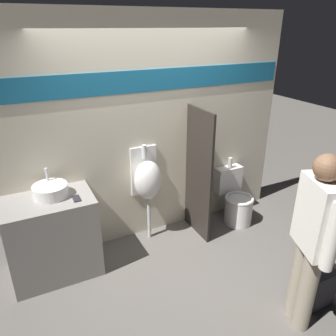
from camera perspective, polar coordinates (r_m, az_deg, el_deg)
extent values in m
plane|color=#5B5651|center=(4.10, 1.08, -14.45)|extent=(16.00, 16.00, 0.00)
cube|color=beige|center=(3.94, -2.78, 6.26)|extent=(3.62, 0.06, 2.70)
cube|color=#19668E|center=(3.77, -2.74, 15.01)|extent=(3.54, 0.01, 0.24)
cube|color=gray|center=(3.77, -19.33, -11.29)|extent=(0.90, 0.58, 0.91)
cylinder|color=white|center=(3.56, -19.79, -3.75)|extent=(0.35, 0.35, 0.13)
cylinder|color=silver|center=(3.62, -20.35, -1.05)|extent=(0.03, 0.03, 0.14)
cube|color=#232328|center=(3.46, -15.66, -5.14)|extent=(0.07, 0.14, 0.01)
cube|color=#28231E|center=(4.07, 5.33, -1.14)|extent=(0.03, 0.58, 1.65)
cylinder|color=silver|center=(4.19, -3.31, -8.57)|extent=(0.04, 0.04, 0.59)
ellipsoid|color=white|center=(3.94, -3.48, -2.14)|extent=(0.35, 0.27, 0.50)
cube|color=white|center=(4.02, -4.26, -0.44)|extent=(0.33, 0.02, 0.62)
cylinder|color=silver|center=(3.89, -4.16, 2.90)|extent=(0.06, 0.06, 0.16)
cylinder|color=white|center=(4.64, 12.12, -7.29)|extent=(0.38, 0.38, 0.36)
torus|color=white|center=(4.54, 12.33, -5.19)|extent=(0.39, 0.39, 0.04)
cube|color=white|center=(4.66, 10.41, -1.92)|extent=(0.38, 0.16, 0.36)
cylinder|color=silver|center=(4.54, 10.80, 0.94)|extent=(0.06, 0.06, 0.14)
cylinder|color=gray|center=(3.28, 23.01, -19.21)|extent=(0.15, 0.15, 0.80)
cylinder|color=gray|center=(3.38, 21.78, -17.46)|extent=(0.15, 0.15, 0.80)
cube|color=silver|center=(2.92, 24.57, -7.63)|extent=(0.32, 0.46, 0.64)
cylinder|color=silver|center=(2.76, 26.76, -10.70)|extent=(0.10, 0.10, 0.58)
cylinder|color=silver|center=(3.11, 22.46, -5.91)|extent=(0.10, 0.10, 0.58)
sphere|color=brown|center=(2.74, 26.07, 0.06)|extent=(0.22, 0.22, 0.22)
cube|color=#232328|center=(3.67, 24.87, -18.53)|extent=(0.29, 0.16, 0.39)
torus|color=#4C4742|center=(3.52, 25.55, -15.65)|extent=(0.18, 0.01, 0.18)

